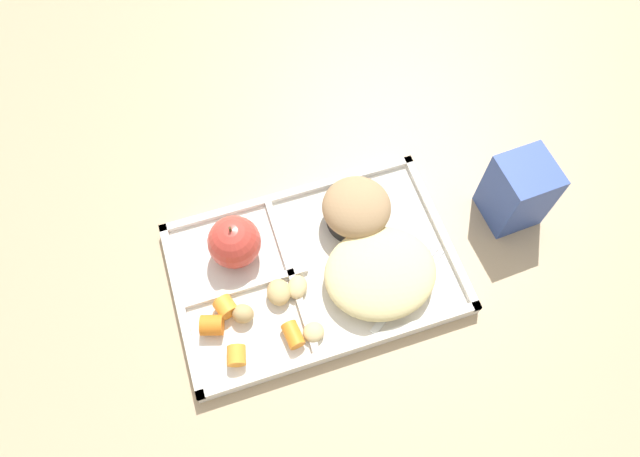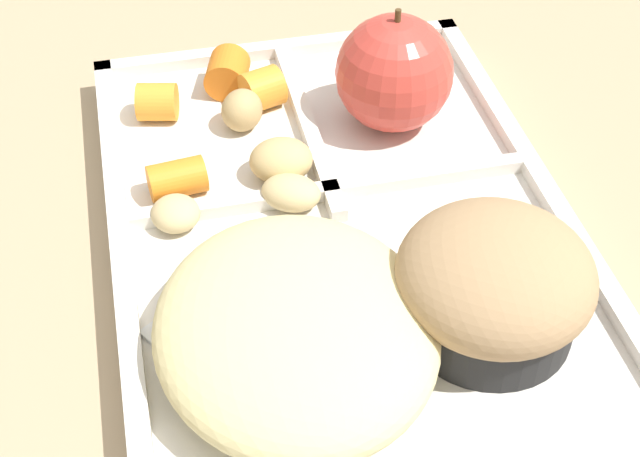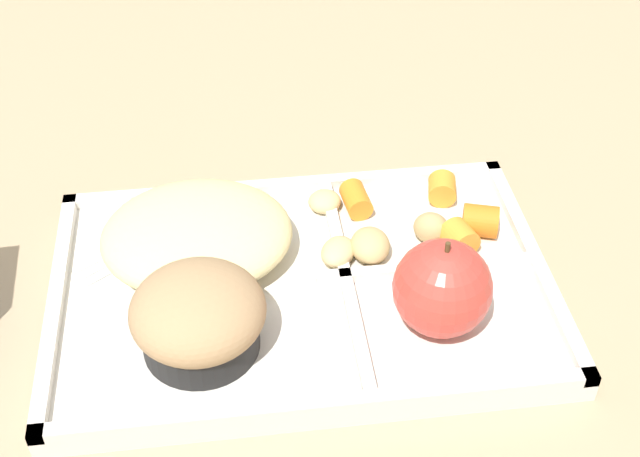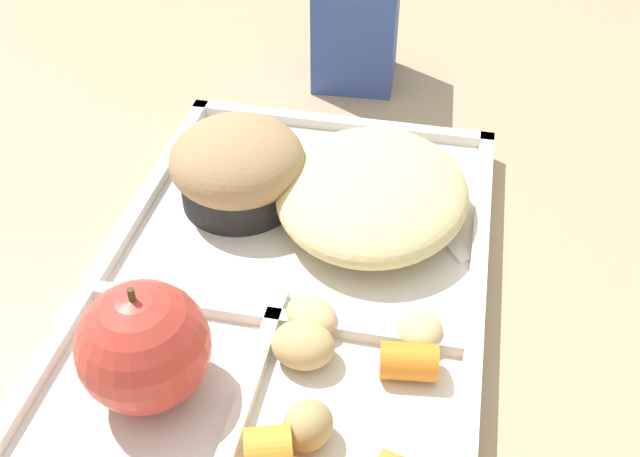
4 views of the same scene
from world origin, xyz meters
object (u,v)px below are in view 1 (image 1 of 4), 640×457
(green_apple, at_px, (234,242))
(plastic_fork, at_px, (410,284))
(milk_carton, at_px, (518,191))
(bran_muffin, at_px, (356,209))
(lunch_tray, at_px, (314,270))

(green_apple, bearing_deg, plastic_fork, -29.00)
(green_apple, relative_size, milk_carton, 0.70)
(bran_muffin, relative_size, plastic_fork, 0.70)
(green_apple, xyz_separation_m, milk_carton, (0.38, -0.05, 0.00))
(lunch_tray, bearing_deg, bran_muffin, 34.10)
(lunch_tray, relative_size, green_apple, 4.84)
(bran_muffin, bearing_deg, plastic_fork, -72.06)
(lunch_tray, distance_m, green_apple, 0.11)
(lunch_tray, height_order, plastic_fork, lunch_tray)
(green_apple, bearing_deg, lunch_tray, -29.65)
(green_apple, height_order, milk_carton, milk_carton)
(lunch_tray, xyz_separation_m, milk_carton, (0.29, 0.01, 0.05))
(lunch_tray, relative_size, milk_carton, 3.41)
(bran_muffin, distance_m, plastic_fork, 0.12)
(milk_carton, bearing_deg, green_apple, 169.99)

